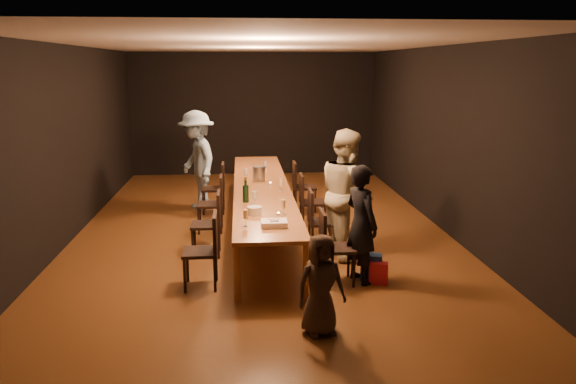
{
  "coord_description": "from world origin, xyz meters",
  "views": [
    {
      "loc": [
        -0.34,
        -9.0,
        2.69
      ],
      "look_at": [
        0.3,
        -1.59,
        1.0
      ],
      "focal_mm": 35.0,
      "sensor_mm": 36.0,
      "label": 1
    }
  ],
  "objects": [
    {
      "name": "woman_tan",
      "position": [
        1.15,
        -1.37,
        0.91
      ],
      "size": [
        0.85,
        1.01,
        1.83
      ],
      "primitive_type": "imported",
      "rotation": [
        0.0,
        0.0,
        1.77
      ],
      "color": "beige",
      "rests_on": "ground"
    },
    {
      "name": "wineglass_5",
      "position": [
        0.13,
        1.21,
        0.85
      ],
      "size": [
        0.06,
        0.06,
        0.21
      ],
      "primitive_type": null,
      "color": "silver",
      "rests_on": "table"
    },
    {
      "name": "chair_left_3",
      "position": [
        -0.85,
        1.2,
        0.47
      ],
      "size": [
        0.42,
        0.42,
        0.93
      ],
      "primitive_type": null,
      "rotation": [
        0.0,
        0.0,
        1.57
      ],
      "color": "black",
      "rests_on": "ground"
    },
    {
      "name": "gift_bag_red",
      "position": [
        1.36,
        -2.49,
        0.14
      ],
      "size": [
        0.26,
        0.19,
        0.28
      ],
      "primitive_type": "cube",
      "rotation": [
        0.0,
        0.0,
        -0.29
      ],
      "color": "red",
      "rests_on": "ground"
    },
    {
      "name": "chair_left_1",
      "position": [
        -0.85,
        -1.2,
        0.47
      ],
      "size": [
        0.42,
        0.42,
        0.93
      ],
      "primitive_type": null,
      "rotation": [
        0.0,
        0.0,
        1.57
      ],
      "color": "black",
      "rests_on": "ground"
    },
    {
      "name": "wineglass_3",
      "position": [
        0.29,
        -0.43,
        0.85
      ],
      "size": [
        0.06,
        0.06,
        0.21
      ],
      "primitive_type": null,
      "color": "beige",
      "rests_on": "table"
    },
    {
      "name": "chair_right_0",
      "position": [
        0.85,
        -2.4,
        0.47
      ],
      "size": [
        0.42,
        0.42,
        0.93
      ],
      "primitive_type": null,
      "rotation": [
        0.0,
        0.0,
        -1.57
      ],
      "color": "black",
      "rests_on": "ground"
    },
    {
      "name": "wineglass_0",
      "position": [
        -0.29,
        -2.33,
        0.85
      ],
      "size": [
        0.06,
        0.06,
        0.21
      ],
      "primitive_type": null,
      "color": "beige",
      "rests_on": "table"
    },
    {
      "name": "room_shell",
      "position": [
        0.0,
        0.0,
        2.08
      ],
      "size": [
        6.04,
        10.04,
        3.02
      ],
      "color": "black",
      "rests_on": "ground"
    },
    {
      "name": "tealight_near",
      "position": [
        0.15,
        -1.86,
        0.77
      ],
      "size": [
        0.05,
        0.05,
        0.03
      ],
      "primitive_type": "cylinder",
      "color": "#B2B7B2",
      "rests_on": "table"
    },
    {
      "name": "chair_right_2",
      "position": [
        0.85,
        0.0,
        0.47
      ],
      "size": [
        0.42,
        0.42,
        0.93
      ],
      "primitive_type": null,
      "rotation": [
        0.0,
        0.0,
        -1.57
      ],
      "color": "black",
      "rests_on": "ground"
    },
    {
      "name": "gift_bag_blue",
      "position": [
        1.3,
        -2.34,
        0.17
      ],
      "size": [
        0.3,
        0.23,
        0.33
      ],
      "primitive_type": "cube",
      "rotation": [
        0.0,
        0.0,
        -0.2
      ],
      "color": "#254BA0",
      "rests_on": "ground"
    },
    {
      "name": "birthday_cake",
      "position": [
        0.06,
        -2.38,
        0.79
      ],
      "size": [
        0.32,
        0.26,
        0.08
      ],
      "rotation": [
        0.0,
        0.0,
        -0.0
      ],
      "color": "white",
      "rests_on": "table"
    },
    {
      "name": "champagne_bottle",
      "position": [
        -0.27,
        -1.1,
        0.94
      ],
      "size": [
        0.11,
        0.11,
        0.37
      ],
      "primitive_type": null,
      "rotation": [
        0.0,
        0.0,
        0.37
      ],
      "color": "black",
      "rests_on": "table"
    },
    {
      "name": "plate_stack",
      "position": [
        -0.16,
        -1.81,
        0.81
      ],
      "size": [
        0.21,
        0.21,
        0.11
      ],
      "primitive_type": "cylinder",
      "rotation": [
        0.0,
        0.0,
        -0.07
      ],
      "color": "white",
      "rests_on": "table"
    },
    {
      "name": "chair_left_0",
      "position": [
        -0.85,
        -2.4,
        0.47
      ],
      "size": [
        0.42,
        0.42,
        0.93
      ],
      "primitive_type": null,
      "rotation": [
        0.0,
        0.0,
        1.57
      ],
      "color": "black",
      "rests_on": "ground"
    },
    {
      "name": "table",
      "position": [
        0.0,
        0.0,
        0.7
      ],
      "size": [
        0.9,
        6.0,
        0.75
      ],
      "color": "brown",
      "rests_on": "ground"
    },
    {
      "name": "tealight_mid",
      "position": [
        0.15,
        0.09,
        0.77
      ],
      "size": [
        0.05,
        0.05,
        0.03
      ],
      "primitive_type": "cylinder",
      "color": "#B2B7B2",
      "rests_on": "table"
    },
    {
      "name": "man_blue",
      "position": [
        -1.15,
        1.55,
        0.93
      ],
      "size": [
        1.12,
        1.38,
        1.87
      ],
      "primitive_type": "imported",
      "rotation": [
        0.0,
        0.0,
        -1.16
      ],
      "color": "#85ABCD",
      "rests_on": "ground"
    },
    {
      "name": "chair_right_3",
      "position": [
        0.85,
        1.2,
        0.47
      ],
      "size": [
        0.42,
        0.42,
        0.93
      ],
      "primitive_type": null,
      "rotation": [
        0.0,
        0.0,
        -1.57
      ],
      "color": "black",
      "rests_on": "ground"
    },
    {
      "name": "ice_bucket",
      "position": [
        -0.03,
        0.48,
        0.87
      ],
      "size": [
        0.26,
        0.26,
        0.24
      ],
      "primitive_type": "cylinder",
      "rotation": [
        0.0,
        0.0,
        0.23
      ],
      "color": "#B1B2B6",
      "rests_on": "table"
    },
    {
      "name": "tealight_far",
      "position": [
        0.15,
        1.63,
        0.77
      ],
      "size": [
        0.05,
        0.05,
        0.03
      ],
      "primitive_type": "cylinder",
      "color": "#B2B7B2",
      "rests_on": "table"
    },
    {
      "name": "wineglass_2",
      "position": [
        -0.15,
        -1.31,
        0.85
      ],
      "size": [
        0.06,
        0.06,
        0.21
      ],
      "primitive_type": null,
      "color": "silver",
      "rests_on": "table"
    },
    {
      "name": "child",
      "position": [
        0.45,
        -3.74,
        0.52
      ],
      "size": [
        0.58,
        0.46,
        1.05
      ],
      "primitive_type": "imported",
      "rotation": [
        0.0,
        0.0,
        0.26
      ],
      "color": "#392B20",
      "rests_on": "ground"
    },
    {
      "name": "woman_birthday",
      "position": [
        1.15,
        -2.37,
        0.75
      ],
      "size": [
        0.55,
        0.65,
        1.5
      ],
      "primitive_type": "imported",
      "rotation": [
        0.0,
        0.0,
        1.99
      ],
      "color": "black",
      "rests_on": "ground"
    },
    {
      "name": "ground",
      "position": [
        0.0,
        0.0,
        0.0
      ],
      "size": [
        10.0,
        10.0,
        0.0
      ],
      "primitive_type": "plane",
      "color": "#4C2513",
      "rests_on": "ground"
    },
    {
      "name": "wineglass_1",
      "position": [
        0.21,
        -1.85,
        0.85
      ],
      "size": [
        0.06,
        0.06,
        0.21
      ],
      "primitive_type": null,
      "color": "beige",
      "rests_on": "table"
    },
    {
      "name": "chair_left_2",
      "position": [
        -0.85,
        0.0,
        0.47
      ],
      "size": [
        0.42,
        0.42,
        0.93
      ],
      "primitive_type": null,
      "rotation": [
        0.0,
        0.0,
        1.57
      ],
      "color": "black",
      "rests_on": "ground"
    },
    {
      "name": "chair_right_1",
      "position": [
        0.85,
        -1.2,
        0.47
      ],
      "size": [
        0.42,
        0.42,
        0.93
      ],
      "primitive_type": null,
      "rotation": [
        0.0,
        0.0,
        -1.57
      ],
      "color": "black",
      "rests_on": "ground"
    },
    {
      "name": "wineglass_4",
      "position": [
        -0.25,
        0.47,
        0.85
      ],
      "size": [
        0.06,
        0.06,
        0.21
      ],
      "primitive_type": null,
      "color": "silver",
      "rests_on": "table"
    }
  ]
}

